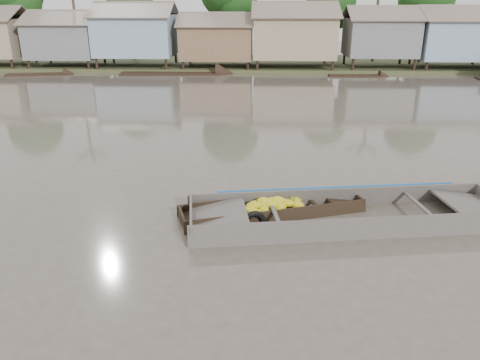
{
  "coord_description": "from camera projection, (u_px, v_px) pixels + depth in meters",
  "views": [
    {
      "loc": [
        -0.31,
        -10.56,
        5.33
      ],
      "look_at": [
        -0.78,
        1.27,
        0.8
      ],
      "focal_mm": 35.0,
      "sensor_mm": 36.0,
      "label": 1
    }
  ],
  "objects": [
    {
      "name": "viewer_boat",
      "position": [
        348.0,
        218.0,
        12.14
      ],
      "size": [
        8.47,
        3.29,
        0.66
      ],
      "rotation": [
        0.0,
        0.0,
        0.14
      ],
      "color": "#423C38",
      "rests_on": "ground"
    },
    {
      "name": "distant_boats",
      "position": [
        439.0,
        78.0,
        33.57
      ],
      "size": [
        46.9,
        15.44,
        1.38
      ],
      "color": "black",
      "rests_on": "ground"
    },
    {
      "name": "banana_boat",
      "position": [
        270.0,
        210.0,
        12.48
      ],
      "size": [
        5.09,
        2.7,
        0.7
      ],
      "rotation": [
        0.0,
        0.0,
        0.32
      ],
      "color": "black",
      "rests_on": "ground"
    },
    {
      "name": "riverbank",
      "position": [
        298.0,
        30.0,
        40.28
      ],
      "size": [
        120.0,
        12.47,
        10.22
      ],
      "color": "#384723",
      "rests_on": "ground"
    },
    {
      "name": "ground",
      "position": [
        269.0,
        228.0,
        11.75
      ],
      "size": [
        120.0,
        120.0,
        0.0
      ],
      "primitive_type": "plane",
      "color": "#52483F",
      "rests_on": "ground"
    }
  ]
}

